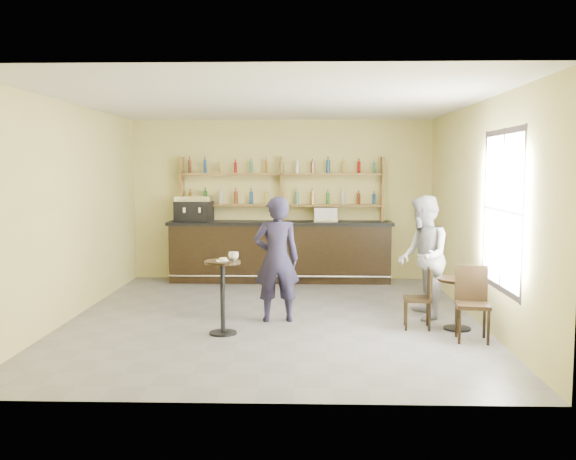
{
  "coord_description": "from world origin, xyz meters",
  "views": [
    {
      "loc": [
        0.5,
        -9.42,
        2.24
      ],
      "look_at": [
        0.2,
        0.8,
        1.25
      ],
      "focal_mm": 40.0,
      "sensor_mm": 36.0,
      "label": 1
    }
  ],
  "objects_px": {
    "espresso_machine": "(194,209)",
    "chair_south": "(473,304)",
    "bar_counter": "(280,251)",
    "man_main": "(277,259)",
    "pastry_case": "(326,215)",
    "cafe_table": "(458,304)",
    "patron_second": "(423,257)",
    "pedestal_table": "(223,297)",
    "chair_west": "(417,298)"
  },
  "relations": [
    {
      "from": "pastry_case",
      "to": "pedestal_table",
      "type": "xyz_separation_m",
      "value": [
        -1.5,
        -4.09,
        -0.83
      ]
    },
    {
      "from": "cafe_table",
      "to": "chair_south",
      "type": "height_order",
      "value": "chair_south"
    },
    {
      "from": "pastry_case",
      "to": "patron_second",
      "type": "bearing_deg",
      "value": -74.68
    },
    {
      "from": "cafe_table",
      "to": "chair_south",
      "type": "relative_size",
      "value": 0.74
    },
    {
      "from": "pedestal_table",
      "to": "man_main",
      "type": "bearing_deg",
      "value": 47.9
    },
    {
      "from": "cafe_table",
      "to": "espresso_machine",
      "type": "bearing_deg",
      "value": 139.07
    },
    {
      "from": "espresso_machine",
      "to": "patron_second",
      "type": "height_order",
      "value": "patron_second"
    },
    {
      "from": "pedestal_table",
      "to": "patron_second",
      "type": "distance_m",
      "value": 3.07
    },
    {
      "from": "man_main",
      "to": "chair_west",
      "type": "distance_m",
      "value": 2.08
    },
    {
      "from": "pastry_case",
      "to": "man_main",
      "type": "xyz_separation_m",
      "value": [
        -0.81,
        -3.32,
        -0.41
      ]
    },
    {
      "from": "man_main",
      "to": "cafe_table",
      "type": "distance_m",
      "value": 2.63
    },
    {
      "from": "chair_west",
      "to": "chair_south",
      "type": "bearing_deg",
      "value": 48.21
    },
    {
      "from": "cafe_table",
      "to": "patron_second",
      "type": "bearing_deg",
      "value": 118.66
    },
    {
      "from": "pastry_case",
      "to": "chair_south",
      "type": "distance_m",
      "value": 4.78
    },
    {
      "from": "chair_west",
      "to": "patron_second",
      "type": "bearing_deg",
      "value": 169.07
    },
    {
      "from": "bar_counter",
      "to": "chair_south",
      "type": "bearing_deg",
      "value": -58.46
    },
    {
      "from": "man_main",
      "to": "chair_west",
      "type": "relative_size",
      "value": 2.13
    },
    {
      "from": "bar_counter",
      "to": "patron_second",
      "type": "xyz_separation_m",
      "value": [
        2.26,
        -3.08,
        0.33
      ]
    },
    {
      "from": "bar_counter",
      "to": "pastry_case",
      "type": "xyz_separation_m",
      "value": [
        0.89,
        0.0,
        0.73
      ]
    },
    {
      "from": "pedestal_table",
      "to": "chair_south",
      "type": "distance_m",
      "value": 3.29
    },
    {
      "from": "pedestal_table",
      "to": "chair_west",
      "type": "relative_size",
      "value": 1.17
    },
    {
      "from": "pedestal_table",
      "to": "pastry_case",
      "type": "bearing_deg",
      "value": 69.85
    },
    {
      "from": "espresso_machine",
      "to": "pedestal_table",
      "type": "bearing_deg",
      "value": -66.35
    },
    {
      "from": "espresso_machine",
      "to": "chair_west",
      "type": "relative_size",
      "value": 0.81
    },
    {
      "from": "man_main",
      "to": "bar_counter",
      "type": "bearing_deg",
      "value": -96.72
    },
    {
      "from": "cafe_table",
      "to": "chair_west",
      "type": "bearing_deg",
      "value": 174.81
    },
    {
      "from": "chair_south",
      "to": "patron_second",
      "type": "bearing_deg",
      "value": 115.33
    },
    {
      "from": "patron_second",
      "to": "espresso_machine",
      "type": "bearing_deg",
      "value": -127.46
    },
    {
      "from": "chair_south",
      "to": "bar_counter",
      "type": "bearing_deg",
      "value": 128.71
    },
    {
      "from": "bar_counter",
      "to": "cafe_table",
      "type": "distance_m",
      "value": 4.58
    },
    {
      "from": "cafe_table",
      "to": "bar_counter",
      "type": "bearing_deg",
      "value": 124.93
    },
    {
      "from": "bar_counter",
      "to": "patron_second",
      "type": "distance_m",
      "value": 3.83
    },
    {
      "from": "bar_counter",
      "to": "cafe_table",
      "type": "bearing_deg",
      "value": -55.07
    },
    {
      "from": "pedestal_table",
      "to": "chair_west",
      "type": "bearing_deg",
      "value": 8.2
    },
    {
      "from": "pastry_case",
      "to": "patron_second",
      "type": "height_order",
      "value": "patron_second"
    },
    {
      "from": "espresso_machine",
      "to": "chair_south",
      "type": "xyz_separation_m",
      "value": [
        4.38,
        -4.35,
        -0.96
      ]
    },
    {
      "from": "bar_counter",
      "to": "chair_west",
      "type": "bearing_deg",
      "value": -60.78
    },
    {
      "from": "pedestal_table",
      "to": "chair_south",
      "type": "height_order",
      "value": "pedestal_table"
    },
    {
      "from": "bar_counter",
      "to": "patron_second",
      "type": "height_order",
      "value": "patron_second"
    },
    {
      "from": "pastry_case",
      "to": "chair_west",
      "type": "xyz_separation_m",
      "value": [
        1.18,
        -3.7,
        -0.9
      ]
    },
    {
      "from": "chair_south",
      "to": "pedestal_table",
      "type": "bearing_deg",
      "value": -177.42
    },
    {
      "from": "chair_south",
      "to": "cafe_table",
      "type": "bearing_deg",
      "value": 101.94
    },
    {
      "from": "pastry_case",
      "to": "patron_second",
      "type": "distance_m",
      "value": 3.39
    },
    {
      "from": "chair_south",
      "to": "patron_second",
      "type": "distance_m",
      "value": 1.41
    },
    {
      "from": "cafe_table",
      "to": "patron_second",
      "type": "height_order",
      "value": "patron_second"
    },
    {
      "from": "chair_south",
      "to": "chair_west",
      "type": "bearing_deg",
      "value": 139.89
    },
    {
      "from": "pedestal_table",
      "to": "patron_second",
      "type": "xyz_separation_m",
      "value": [
        2.86,
        1.01,
        0.42
      ]
    },
    {
      "from": "espresso_machine",
      "to": "chair_south",
      "type": "bearing_deg",
      "value": -36.21
    },
    {
      "from": "bar_counter",
      "to": "man_main",
      "type": "xyz_separation_m",
      "value": [
        0.08,
        -3.32,
        0.32
      ]
    },
    {
      "from": "bar_counter",
      "to": "chair_south",
      "type": "height_order",
      "value": "bar_counter"
    }
  ]
}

